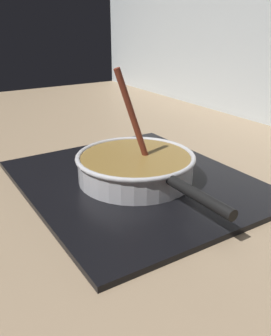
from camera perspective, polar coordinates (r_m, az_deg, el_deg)
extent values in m
cube|color=#9E8466|center=(0.91, -10.11, -2.57)|extent=(2.40, 1.60, 0.04)
cube|color=black|center=(0.85, 0.00, -2.12)|extent=(0.56, 0.48, 0.01)
torus|color=#592D0C|center=(0.84, 0.00, -1.51)|extent=(0.18, 0.18, 0.01)
cylinder|color=#262628|center=(0.98, -5.20, 1.80)|extent=(0.14, 0.14, 0.01)
cylinder|color=silver|center=(0.83, 0.00, 0.00)|extent=(0.26, 0.26, 0.06)
cylinder|color=olive|center=(0.83, 0.00, 0.25)|extent=(0.25, 0.25, 0.05)
torus|color=silver|center=(0.82, 0.00, 1.80)|extent=(0.27, 0.27, 0.01)
cylinder|color=black|center=(0.67, 9.88, -4.35)|extent=(0.17, 0.02, 0.02)
cylinder|color=beige|center=(0.81, -1.20, 0.83)|extent=(0.03, 0.03, 0.01)
cylinder|color=beige|center=(0.78, -5.35, -0.32)|extent=(0.03, 0.03, 0.01)
cylinder|color=#EDD88C|center=(0.79, 2.02, 0.21)|extent=(0.03, 0.03, 0.01)
cylinder|color=beige|center=(0.84, 1.65, 1.42)|extent=(0.03, 0.03, 0.01)
cylinder|color=beige|center=(0.79, -2.29, -0.05)|extent=(0.03, 0.03, 0.01)
cylinder|color=maroon|center=(0.80, -0.41, 7.90)|extent=(0.04, 0.08, 0.21)
cube|color=brown|center=(0.84, 1.86, 1.11)|extent=(0.04, 0.05, 0.01)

